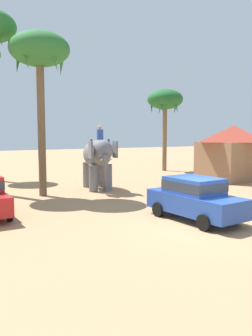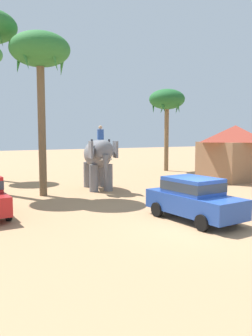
# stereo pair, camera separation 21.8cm
# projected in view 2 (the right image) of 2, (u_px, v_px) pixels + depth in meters

# --- Properties ---
(ground_plane) EXTENTS (120.00, 120.00, 0.00)m
(ground_plane) POSITION_uv_depth(u_px,v_px,m) (198.00, 226.00, 12.96)
(ground_plane) COLOR tan
(car_sedan_foreground) EXTENTS (2.17, 4.24, 1.70)m
(car_sedan_foreground) POSITION_uv_depth(u_px,v_px,m) (194.00, 197.00, 13.68)
(car_sedan_foreground) COLOR #23479E
(car_sedan_foreground) RESTS_ON ground
(elephant_with_mahout) EXTENTS (2.19, 4.00, 3.88)m
(elephant_with_mahout) POSITION_uv_depth(u_px,v_px,m) (98.00, 157.00, 21.04)
(elephant_with_mahout) COLOR slate
(elephant_with_mahout) RESTS_ON ground
(palm_tree_left_of_road) EXTENTS (3.20, 3.20, 7.35)m
(palm_tree_left_of_road) POSITION_uv_depth(u_px,v_px,m) (167.00, 101.00, 31.11)
(palm_tree_left_of_road) COLOR brown
(palm_tree_left_of_road) RESTS_ON ground
(palm_tree_leaning_seaward) EXTENTS (3.20, 3.20, 8.76)m
(palm_tree_leaning_seaward) POSITION_uv_depth(u_px,v_px,m) (40.00, 55.00, 18.40)
(palm_tree_leaning_seaward) COLOR brown
(palm_tree_leaning_seaward) RESTS_ON ground
(roadside_hut) EXTENTS (5.18, 4.41, 4.00)m
(roadside_hut) POSITION_uv_depth(u_px,v_px,m) (235.00, 151.00, 25.35)
(roadside_hut) COLOR #8C6647
(roadside_hut) RESTS_ON ground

